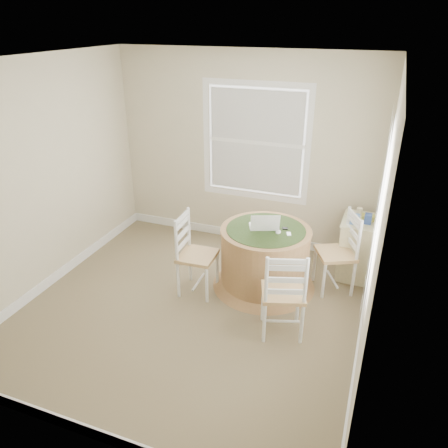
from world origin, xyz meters
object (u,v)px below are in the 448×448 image
at_px(chair_left, 198,256).
at_px(chair_right, 336,253).
at_px(corner_chest, 357,247).
at_px(laptop, 264,226).
at_px(chair_near, 283,292).
at_px(round_table, 265,255).

distance_m(chair_left, chair_right, 1.59).
bearing_deg(chair_left, corner_chest, -61.36).
height_order(chair_right, laptop, laptop).
distance_m(chair_near, chair_right, 1.06).
xyz_separation_m(round_table, laptop, (-0.03, 0.02, 0.37)).
bearing_deg(round_table, corner_chest, 14.41).
bearing_deg(corner_chest, round_table, -146.48).
distance_m(chair_near, corner_chest, 1.52).
height_order(chair_left, chair_near, same).
height_order(laptop, corner_chest, laptop).
height_order(chair_left, laptop, laptop).
relative_size(chair_left, laptop, 2.33).
distance_m(chair_near, laptop, 0.94).
distance_m(round_table, chair_right, 0.82).
relative_size(chair_left, chair_right, 1.00).
relative_size(laptop, corner_chest, 0.54).
relative_size(chair_left, chair_near, 1.00).
height_order(chair_near, chair_right, same).
bearing_deg(corner_chest, chair_near, -112.03).
bearing_deg(chair_near, corner_chest, -131.06).
xyz_separation_m(chair_left, chair_right, (1.47, 0.61, 0.00)).
bearing_deg(chair_right, chair_left, -93.58).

